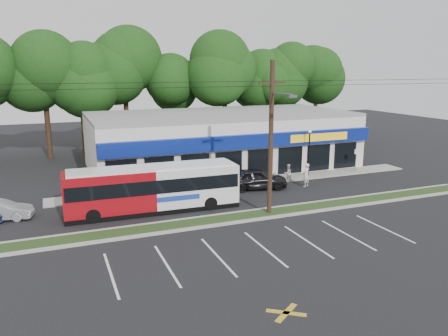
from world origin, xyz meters
name	(u,v)px	position (x,y,z in m)	size (l,w,h in m)	color
ground	(234,225)	(0.00, 0.00, 0.00)	(120.00, 120.00, 0.00)	black
grass_strip	(227,219)	(0.00, 1.00, 0.06)	(40.00, 1.60, 0.12)	#243B18
curb_south	(233,223)	(0.00, 0.15, 0.07)	(40.00, 0.25, 0.14)	#9E9E93
curb_north	(223,215)	(0.00, 1.85, 0.07)	(40.00, 0.25, 0.14)	#9E9E93
sidewalk	(246,182)	(5.00, 9.00, 0.05)	(32.00, 2.20, 0.10)	#9E9E93
strip_mall	(222,139)	(5.50, 15.91, 2.65)	(25.00, 12.55, 5.30)	silver
utility_pole	(269,134)	(2.83, 0.93, 5.41)	(50.00, 2.77, 10.00)	black
lamp_post	(309,147)	(11.00, 8.80, 2.67)	(0.30, 0.30, 4.25)	black
sign_post	(356,156)	(16.00, 8.57, 1.56)	(0.45, 0.10, 2.23)	#59595E
tree_line	(177,78)	(4.00, 26.00, 8.42)	(46.76, 6.76, 11.83)	black
metrobus	(153,188)	(-3.96, 4.50, 1.65)	(11.66, 2.85, 3.12)	maroon
car_dark	(256,179)	(4.91, 6.94, 0.85)	(2.01, 4.99, 1.70)	black
car_silver	(0,210)	(-13.47, 6.36, 0.64)	(1.35, 3.86, 1.27)	#989A9F
pedestrian_a	(306,175)	(9.00, 6.00, 0.98)	(0.71, 0.47, 1.95)	silver
pedestrian_b	(288,173)	(8.46, 7.99, 0.76)	(0.74, 0.57, 1.52)	#BFB1AC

